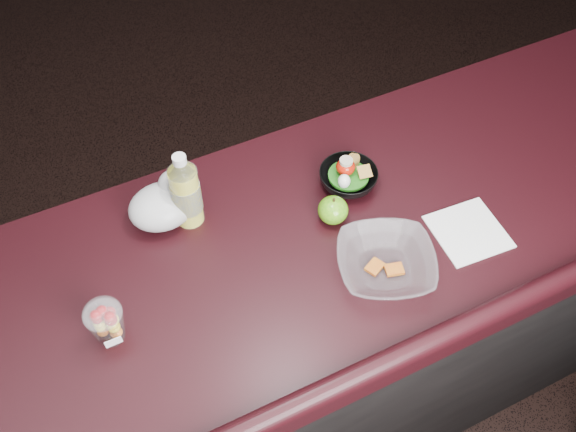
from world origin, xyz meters
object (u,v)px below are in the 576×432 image
object	(u,v)px
takeout_bowl	(386,263)
fruit_cup	(106,322)
snack_bowl	(348,177)
lemonade_bottle	(186,194)
green_apple	(333,210)

from	to	relation	value
takeout_bowl	fruit_cup	bearing A→B (deg)	169.64
fruit_cup	takeout_bowl	bearing A→B (deg)	-10.36
fruit_cup	snack_bowl	bearing A→B (deg)	13.11
lemonade_bottle	takeout_bowl	size ratio (longest dim) A/B	0.74
fruit_cup	snack_bowl	distance (m)	0.66
snack_bowl	fruit_cup	bearing A→B (deg)	-166.89
green_apple	snack_bowl	distance (m)	0.12
green_apple	fruit_cup	bearing A→B (deg)	-172.85
green_apple	takeout_bowl	distance (m)	0.18
lemonade_bottle	snack_bowl	xyz separation A→B (m)	(0.39, -0.07, -0.06)
green_apple	takeout_bowl	bearing A→B (deg)	-78.88
takeout_bowl	lemonade_bottle	bearing A→B (deg)	135.69
fruit_cup	green_apple	xyz separation A→B (m)	(0.56, 0.07, -0.02)
snack_bowl	takeout_bowl	distance (m)	0.26
snack_bowl	takeout_bowl	xyz separation A→B (m)	(-0.05, -0.26, -0.00)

